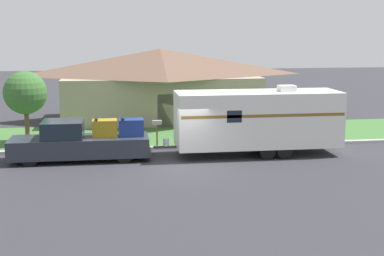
# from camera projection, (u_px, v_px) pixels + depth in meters

# --- Properties ---
(ground_plane) EXTENTS (120.00, 120.00, 0.00)m
(ground_plane) POSITION_uv_depth(u_px,v_px,m) (184.00, 167.00, 23.97)
(ground_plane) COLOR #2D2D33
(curb_strip) EXTENTS (80.00, 0.30, 0.14)m
(curb_strip) POSITION_uv_depth(u_px,v_px,m) (174.00, 147.00, 27.61)
(curb_strip) COLOR #ADADA8
(curb_strip) RESTS_ON ground_plane
(lawn_strip) EXTENTS (80.00, 7.00, 0.03)m
(lawn_strip) POSITION_uv_depth(u_px,v_px,m) (168.00, 135.00, 31.17)
(lawn_strip) COLOR #3D6B33
(lawn_strip) RESTS_ON ground_plane
(house_across_street) EXTENTS (13.90, 7.34, 4.81)m
(house_across_street) POSITION_uv_depth(u_px,v_px,m) (161.00, 83.00, 36.37)
(house_across_street) COLOR gray
(house_across_street) RESTS_ON ground_plane
(pickup_truck) EXTENTS (6.51, 2.02, 2.02)m
(pickup_truck) POSITION_uv_depth(u_px,v_px,m) (81.00, 142.00, 25.02)
(pickup_truck) COLOR black
(pickup_truck) RESTS_ON ground_plane
(travel_trailer) EXTENTS (9.09, 2.49, 3.39)m
(travel_trailer) POSITION_uv_depth(u_px,v_px,m) (258.00, 119.00, 26.04)
(travel_trailer) COLOR black
(travel_trailer) RESTS_ON ground_plane
(mailbox) EXTENTS (0.48, 0.20, 1.38)m
(mailbox) POSITION_uv_depth(u_px,v_px,m) (157.00, 127.00, 27.95)
(mailbox) COLOR brown
(mailbox) RESTS_ON ground_plane
(tree_in_yard) EXTENTS (2.30, 2.30, 3.90)m
(tree_in_yard) POSITION_uv_depth(u_px,v_px,m) (25.00, 93.00, 28.37)
(tree_in_yard) COLOR brown
(tree_in_yard) RESTS_ON ground_plane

